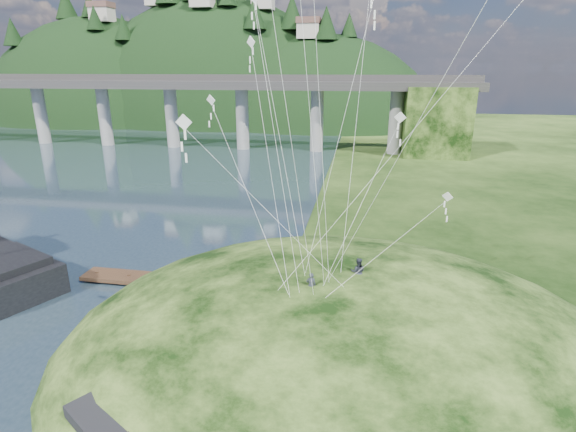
# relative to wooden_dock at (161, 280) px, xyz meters

# --- Properties ---
(ground) EXTENTS (320.00, 320.00, 0.00)m
(ground) POSITION_rel_wooden_dock_xyz_m (6.50, -8.21, -0.40)
(ground) COLOR black
(ground) RESTS_ON ground
(grass_hill) EXTENTS (36.00, 32.00, 13.00)m
(grass_hill) POSITION_rel_wooden_dock_xyz_m (14.50, -6.21, -1.90)
(grass_hill) COLOR black
(grass_hill) RESTS_ON ground
(bridge) EXTENTS (160.00, 11.00, 15.00)m
(bridge) POSITION_rel_wooden_dock_xyz_m (-19.96, 61.85, 9.30)
(bridge) COLOR #2D2B2B
(bridge) RESTS_ON ground
(far_ridge) EXTENTS (153.00, 70.00, 94.50)m
(far_ridge) POSITION_rel_wooden_dock_xyz_m (-37.08, 113.96, -7.84)
(far_ridge) COLOR black
(far_ridge) RESTS_ON ground
(wooden_dock) EXTENTS (12.88, 2.12, 0.92)m
(wooden_dock) POSITION_rel_wooden_dock_xyz_m (0.00, 0.00, 0.00)
(wooden_dock) COLOR #321F14
(wooden_dock) RESTS_ON ground
(kite_flyers) EXTENTS (3.21, 2.58, 1.78)m
(kite_flyers) POSITION_rel_wooden_dock_xyz_m (14.65, -6.20, 5.41)
(kite_flyers) COLOR #292C37
(kite_flyers) RESTS_ON ground
(kite_swarm) EXTENTS (19.11, 18.16, 21.59)m
(kite_swarm) POSITION_rel_wooden_dock_xyz_m (13.52, -4.18, 18.23)
(kite_swarm) COLOR silver
(kite_swarm) RESTS_ON ground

